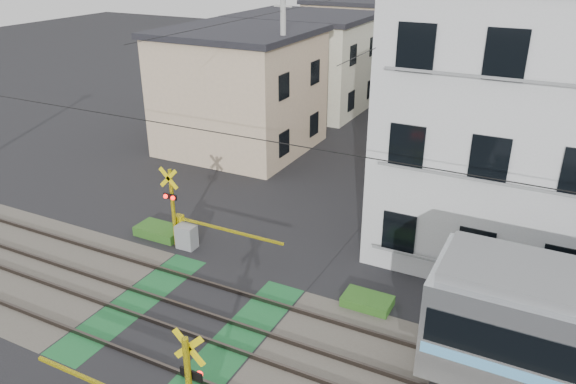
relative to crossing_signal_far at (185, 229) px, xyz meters
The scene contains 9 objects.
ground 4.53m from the crossing_signal_far, 54.71° to the right, with size 120.00×120.00×0.00m, color black.
track_bed 4.53m from the crossing_signal_far, 54.71° to the right, with size 120.00×120.00×0.14m.
crossing_signal_far is the anchor object (origin of this frame).
apartment_block 13.14m from the crossing_signal_far, 27.78° to the left, with size 10.20×8.36×9.30m.
houses_row 22.59m from the crossing_signal_far, 82.74° to the left, with size 22.07×31.35×6.80m.
catenary 9.78m from the crossing_signal_far, 22.86° to the right, with size 60.00×5.04×7.00m.
utility_poles 19.70m from the crossing_signal_far, 85.47° to the left, with size 7.90×42.00×8.00m.
pedestrian 22.44m from the crossing_signal_far, 81.52° to the left, with size 0.55×0.36×1.50m, color #2F2D38.
weed_patches 5.76m from the crossing_signal_far, 40.76° to the right, with size 10.25×8.80×0.40m.
Camera 1 is at (8.97, -10.73, 10.26)m, focal length 35.00 mm.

